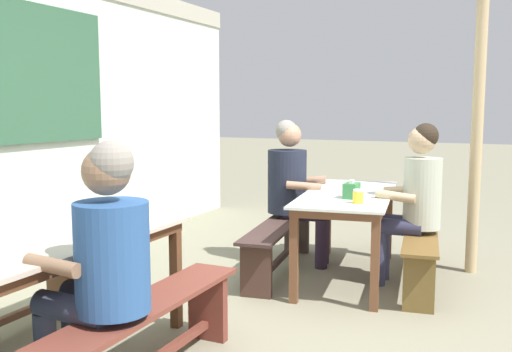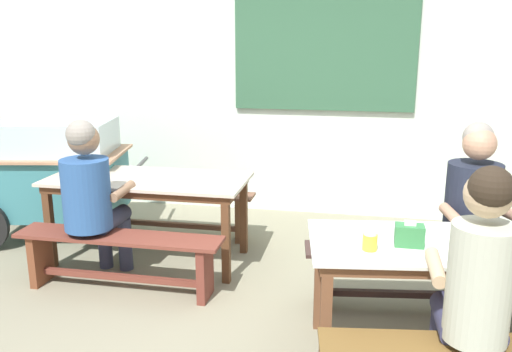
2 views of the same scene
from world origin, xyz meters
The scene contains 13 objects.
ground_plane centered at (0.00, 0.00, 0.00)m, with size 40.00×40.00×0.00m, color gray.
backdrop_wall centered at (0.00, 2.50, 1.42)m, with size 7.23×0.23×2.70m.
dining_table_far centered at (-1.16, 0.90, 0.65)m, with size 1.64×0.74×0.72m.
dining_table_near centered at (1.10, -0.12, 0.65)m, with size 1.72×0.92×0.72m.
bench_far_front centered at (-1.16, 0.31, 0.29)m, with size 1.55×0.29×0.44m.
bench_near_back centered at (1.02, 0.46, 0.29)m, with size 1.66×0.50×0.44m.
bench_near_front centered at (1.18, -0.71, 0.29)m, with size 1.60×0.47×0.44m.
person_right_near_table centered at (1.31, 0.45, 0.74)m, with size 0.51×0.57×1.31m.
person_left_back_turned centered at (-1.38, 0.38, 0.73)m, with size 0.47×0.59×1.28m.
person_near_front centered at (1.11, -0.65, 0.74)m, with size 0.41×0.51×1.31m.
tissue_box centered at (0.84, -0.22, 0.78)m, with size 0.16×0.10×0.14m.
condiment_jar centered at (0.62, -0.33, 0.77)m, with size 0.08×0.08×0.10m.
wooden_support_post centered at (1.71, -1.06, 1.20)m, with size 0.10×0.10×2.41m, color tan.
Camera 1 is at (-3.45, -1.37, 1.43)m, focal length 39.90 mm.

